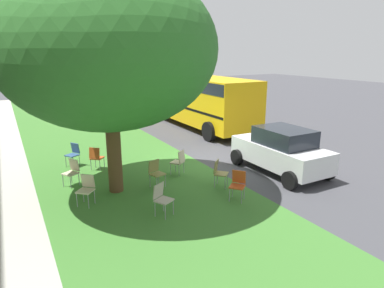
{
  "coord_description": "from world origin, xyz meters",
  "views": [
    {
      "loc": [
        -10.69,
        6.71,
        4.26
      ],
      "look_at": [
        -0.99,
        1.3,
        1.2
      ],
      "focal_mm": 31.67,
      "sensor_mm": 36.0,
      "label": 1
    }
  ],
  "objects_px": {
    "chair_2": "(156,171)",
    "chair_5": "(96,156)",
    "chair_8": "(72,170)",
    "chair_7": "(86,187)",
    "parked_car": "(281,150)",
    "chair_1": "(238,183)",
    "chair_3": "(162,197)",
    "street_tree": "(108,49)",
    "chair_4": "(219,171)",
    "school_bus": "(192,95)",
    "chair_0": "(179,160)",
    "chair_6": "(73,153)"
  },
  "relations": [
    {
      "from": "chair_3",
      "to": "chair_5",
      "type": "xyz_separation_m",
      "value": [
        4.46,
        0.64,
        0.0
      ]
    },
    {
      "from": "street_tree",
      "to": "chair_2",
      "type": "bearing_deg",
      "value": -102.96
    },
    {
      "from": "chair_2",
      "to": "chair_4",
      "type": "bearing_deg",
      "value": -119.0
    },
    {
      "from": "street_tree",
      "to": "chair_2",
      "type": "xyz_separation_m",
      "value": [
        -0.29,
        -1.24,
        -3.78
      ]
    },
    {
      "from": "chair_1",
      "to": "chair_5",
      "type": "distance_m",
      "value": 5.53
    },
    {
      "from": "street_tree",
      "to": "chair_0",
      "type": "relative_size",
      "value": 7.53
    },
    {
      "from": "chair_5",
      "to": "school_bus",
      "type": "xyz_separation_m",
      "value": [
        5.53,
        -7.1,
        1.24
      ]
    },
    {
      "from": "chair_3",
      "to": "chair_6",
      "type": "relative_size",
      "value": 1.0
    },
    {
      "from": "chair_4",
      "to": "school_bus",
      "type": "xyz_separation_m",
      "value": [
        9.06,
        -4.02,
        1.24
      ]
    },
    {
      "from": "chair_5",
      "to": "school_bus",
      "type": "bearing_deg",
      "value": -52.11
    },
    {
      "from": "chair_0",
      "to": "chair_7",
      "type": "bearing_deg",
      "value": 104.88
    },
    {
      "from": "chair_7",
      "to": "chair_8",
      "type": "height_order",
      "value": "same"
    },
    {
      "from": "chair_2",
      "to": "chair_5",
      "type": "relative_size",
      "value": 1.0
    },
    {
      "from": "street_tree",
      "to": "parked_car",
      "type": "height_order",
      "value": "street_tree"
    },
    {
      "from": "chair_8",
      "to": "parked_car",
      "type": "xyz_separation_m",
      "value": [
        -2.34,
        -6.82,
        0.32
      ]
    },
    {
      "from": "chair_6",
      "to": "chair_7",
      "type": "height_order",
      "value": "same"
    },
    {
      "from": "chair_5",
      "to": "street_tree",
      "type": "bearing_deg",
      "value": -178.74
    },
    {
      "from": "chair_0",
      "to": "chair_1",
      "type": "bearing_deg",
      "value": -168.86
    },
    {
      "from": "chair_5",
      "to": "chair_8",
      "type": "distance_m",
      "value": 1.56
    },
    {
      "from": "chair_2",
      "to": "chair_7",
      "type": "height_order",
      "value": "same"
    },
    {
      "from": "chair_4",
      "to": "chair_6",
      "type": "height_order",
      "value": "same"
    },
    {
      "from": "chair_7",
      "to": "parked_car",
      "type": "xyz_separation_m",
      "value": [
        -0.67,
        -6.73,
        0.32
      ]
    },
    {
      "from": "chair_1",
      "to": "parked_car",
      "type": "distance_m",
      "value": 3.02
    },
    {
      "from": "chair_3",
      "to": "chair_4",
      "type": "relative_size",
      "value": 1.0
    },
    {
      "from": "chair_3",
      "to": "chair_7",
      "type": "distance_m",
      "value": 2.3
    },
    {
      "from": "chair_4",
      "to": "chair_8",
      "type": "xyz_separation_m",
      "value": [
        2.39,
        4.14,
        0.0
      ]
    },
    {
      "from": "chair_8",
      "to": "chair_5",
      "type": "bearing_deg",
      "value": -42.84
    },
    {
      "from": "chair_0",
      "to": "chair_1",
      "type": "xyz_separation_m",
      "value": [
        -2.75,
        -0.54,
        0.0
      ]
    },
    {
      "from": "chair_3",
      "to": "school_bus",
      "type": "height_order",
      "value": "school_bus"
    },
    {
      "from": "chair_3",
      "to": "chair_4",
      "type": "bearing_deg",
      "value": -69.19
    },
    {
      "from": "chair_4",
      "to": "school_bus",
      "type": "distance_m",
      "value": 9.99
    },
    {
      "from": "chair_7",
      "to": "school_bus",
      "type": "xyz_separation_m",
      "value": [
        8.34,
        -8.07,
        1.24
      ]
    },
    {
      "from": "chair_6",
      "to": "parked_car",
      "type": "xyz_separation_m",
      "value": [
        -4.38,
        -6.4,
        0.32
      ]
    },
    {
      "from": "street_tree",
      "to": "chair_4",
      "type": "height_order",
      "value": "street_tree"
    },
    {
      "from": "chair_1",
      "to": "chair_4",
      "type": "height_order",
      "value": "same"
    },
    {
      "from": "chair_3",
      "to": "chair_1",
      "type": "bearing_deg",
      "value": -94.59
    },
    {
      "from": "chair_6",
      "to": "chair_7",
      "type": "relative_size",
      "value": 1.0
    },
    {
      "from": "chair_1",
      "to": "chair_3",
      "type": "distance_m",
      "value": 2.36
    },
    {
      "from": "chair_8",
      "to": "chair_3",
      "type": "bearing_deg",
      "value": -152.93
    },
    {
      "from": "school_bus",
      "to": "chair_3",
      "type": "bearing_deg",
      "value": 147.08
    },
    {
      "from": "chair_4",
      "to": "chair_6",
      "type": "bearing_deg",
      "value": 39.96
    },
    {
      "from": "chair_0",
      "to": "chair_2",
      "type": "height_order",
      "value": "same"
    },
    {
      "from": "chair_8",
      "to": "school_bus",
      "type": "xyz_separation_m",
      "value": [
        6.67,
        -8.16,
        1.24
      ]
    },
    {
      "from": "chair_2",
      "to": "chair_3",
      "type": "xyz_separation_m",
      "value": [
        -1.92,
        0.66,
        0.0
      ]
    },
    {
      "from": "chair_1",
      "to": "chair_7",
      "type": "height_order",
      "value": "same"
    },
    {
      "from": "chair_3",
      "to": "chair_6",
      "type": "xyz_separation_m",
      "value": [
        5.36,
        1.27,
        0.0
      ]
    },
    {
      "from": "chair_3",
      "to": "street_tree",
      "type": "bearing_deg",
      "value": 14.93
    },
    {
      "from": "chair_2",
      "to": "chair_3",
      "type": "distance_m",
      "value": 2.03
    },
    {
      "from": "chair_2",
      "to": "chair_6",
      "type": "height_order",
      "value": "same"
    },
    {
      "from": "chair_2",
      "to": "chair_6",
      "type": "xyz_separation_m",
      "value": [
        3.44,
        1.93,
        0.0
      ]
    }
  ]
}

